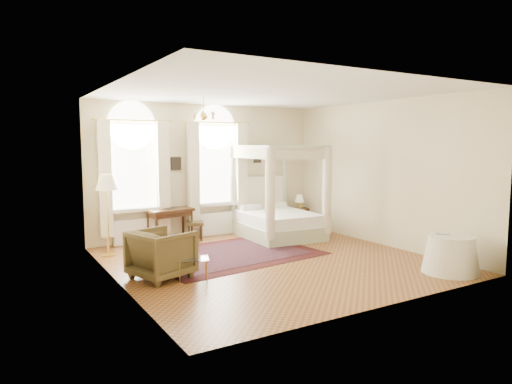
% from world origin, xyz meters
% --- Properties ---
extents(ground, '(6.00, 6.00, 0.00)m').
position_xyz_m(ground, '(0.00, 0.00, 0.00)').
color(ground, '#98572C').
rests_on(ground, ground).
extents(room_walls, '(6.00, 6.00, 6.00)m').
position_xyz_m(room_walls, '(0.00, 0.00, 1.98)').
color(room_walls, beige).
rests_on(room_walls, ground).
extents(window_left, '(1.62, 0.27, 3.29)m').
position_xyz_m(window_left, '(-1.90, 2.87, 1.49)').
color(window_left, white).
rests_on(window_left, room_walls).
extents(window_right, '(1.62, 0.27, 3.29)m').
position_xyz_m(window_right, '(0.20, 2.87, 1.49)').
color(window_right, white).
rests_on(window_right, room_walls).
extents(chandelier, '(0.51, 0.45, 0.50)m').
position_xyz_m(chandelier, '(-0.90, 1.20, 2.91)').
color(chandelier, gold).
rests_on(chandelier, room_walls).
extents(wall_pictures, '(2.54, 0.03, 0.39)m').
position_xyz_m(wall_pictures, '(0.09, 2.97, 1.89)').
color(wall_pictures, black).
rests_on(wall_pictures, room_walls).
extents(canopy_bed, '(1.84, 2.21, 2.29)m').
position_xyz_m(canopy_bed, '(1.39, 1.86, 0.52)').
color(canopy_bed, '#B2BA97').
rests_on(canopy_bed, ground).
extents(nightstand, '(0.47, 0.45, 0.55)m').
position_xyz_m(nightstand, '(2.64, 2.63, 0.27)').
color(nightstand, '#3E2510').
rests_on(nightstand, ground).
extents(nightstand_lamp, '(0.26, 0.26, 0.38)m').
position_xyz_m(nightstand_lamp, '(2.62, 2.65, 0.80)').
color(nightstand_lamp, gold).
rests_on(nightstand_lamp, nightstand).
extents(writing_desk, '(1.13, 0.69, 0.80)m').
position_xyz_m(writing_desk, '(-1.12, 2.70, 0.68)').
color(writing_desk, '#3E2510').
rests_on(writing_desk, ground).
extents(laptop, '(0.32, 0.21, 0.02)m').
position_xyz_m(laptop, '(-1.13, 2.74, 0.81)').
color(laptop, black).
rests_on(laptop, writing_desk).
extents(stool, '(0.50, 0.50, 0.45)m').
position_xyz_m(stool, '(-0.53, 2.61, 0.37)').
color(stool, '#463D1E').
rests_on(stool, ground).
extents(armchair, '(1.18, 1.17, 0.86)m').
position_xyz_m(armchair, '(-2.27, -0.03, 0.43)').
color(armchair, '#4B3E20').
rests_on(armchair, ground).
extents(coffee_table, '(0.63, 0.53, 0.36)m').
position_xyz_m(coffee_table, '(-1.83, -0.36, 0.33)').
color(coffee_table, white).
rests_on(coffee_table, ground).
extents(floor_lamp, '(0.44, 0.44, 1.70)m').
position_xyz_m(floor_lamp, '(-2.70, 2.08, 1.45)').
color(floor_lamp, gold).
rests_on(floor_lamp, ground).
extents(oriental_rug, '(3.80, 2.93, 0.01)m').
position_xyz_m(oriental_rug, '(-0.46, 0.89, 0.01)').
color(oriental_rug, '#410F10').
rests_on(oriental_rug, ground).
extents(side_table, '(1.00, 1.00, 0.68)m').
position_xyz_m(side_table, '(2.33, -2.37, 0.34)').
color(side_table, white).
rests_on(side_table, ground).
extents(book, '(0.29, 0.31, 0.02)m').
position_xyz_m(book, '(2.22, -2.27, 0.69)').
color(book, black).
rests_on(book, side_table).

